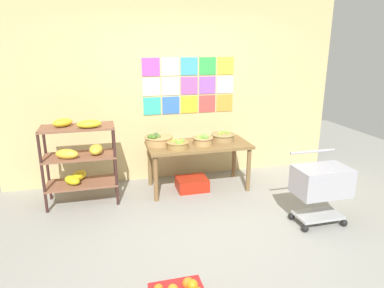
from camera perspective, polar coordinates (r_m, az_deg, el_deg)
ground at (r=3.94m, az=3.28°, el=-14.72°), size 9.66×9.66×0.00m
back_wall_with_art at (r=5.22m, az=-2.76°, el=9.29°), size 5.09×0.07×2.79m
banana_shelf_unit at (r=4.63m, az=-18.10°, el=-1.63°), size 0.90×0.48×1.13m
display_table at (r=4.89m, az=1.04°, el=-0.87°), size 1.44×0.68×0.67m
fruit_basket_right at (r=4.79m, az=1.82°, el=0.73°), size 0.29×0.29×0.17m
fruit_basket_back_right at (r=5.04m, az=5.11°, el=1.26°), size 0.35×0.35×0.13m
fruit_basket_left at (r=4.64m, az=-2.36°, el=-0.04°), size 0.31×0.31×0.12m
fruit_basket_centre at (r=4.83m, az=-5.61°, el=0.77°), size 0.40×0.40×0.17m
produce_crate_under_table at (r=5.00m, az=-0.00°, el=-6.57°), size 0.43×0.36×0.18m
shopping_cart at (r=4.22m, az=20.55°, el=-6.16°), size 0.61×0.44×0.82m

